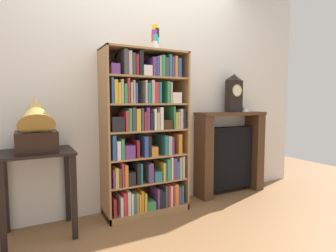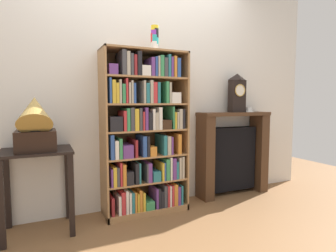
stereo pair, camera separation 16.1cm
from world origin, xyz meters
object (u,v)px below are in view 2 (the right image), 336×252
Objects in this scene: bookshelf at (144,137)px; gramophone at (35,124)px; fireplace_mantel at (232,154)px; mantel_clock at (237,93)px; cup_stack at (155,38)px; teacup_with_saucer at (249,110)px; side_table_left at (37,171)px.

gramophone is at bearing -174.48° from bookshelf.
mantel_clock is (0.04, -0.02, 0.74)m from fireplace_mantel.
cup_stack is 0.45× the size of gramophone.
teacup_with_saucer is (1.27, 0.09, -0.72)m from cup_stack.
cup_stack is 1.36m from gramophone.
gramophone is (-0.98, -0.09, 0.17)m from bookshelf.
side_table_left is 0.41m from gramophone.
fireplace_mantel reaches higher than side_table_left.
cup_stack is 1.64m from fireplace_mantel.
bookshelf is 3.06× the size of gramophone.
cup_stack is 0.24× the size of fireplace_mantel.
side_table_left is 1.57× the size of mantel_clock.
mantel_clock reaches higher than side_table_left.
gramophone is 2.19m from fireplace_mantel.
teacup_with_saucer is (0.18, 0.00, -0.20)m from mantel_clock.
cup_stack is 1.21m from mantel_clock.
mantel_clock is (1.09, 0.09, -0.52)m from cup_stack.
side_table_left is 2.14m from fireplace_mantel.
mantel_clock is (2.18, 0.15, 0.29)m from gramophone.
teacup_with_saucer is at bearing 3.64° from gramophone.
fireplace_mantel is 0.58m from teacup_with_saucer.
mantel_clock is at bearing 2.54° from side_table_left.
bookshelf is 0.99m from cup_stack.
fireplace_mantel is at bearing 174.98° from teacup_with_saucer.
bookshelf is 2.26× the size of side_table_left.
bookshelf is at bearing -177.45° from mantel_clock.
bookshelf is 1.62× the size of fireplace_mantel.
side_table_left is (-1.09, -0.01, -1.22)m from cup_stack.
side_table_left is (-0.98, -0.04, -0.23)m from bookshelf.
fireplace_mantel is 2.19× the size of mantel_clock.
gramophone is at bearing -90.00° from side_table_left.
gramophone is at bearing -176.11° from mantel_clock.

